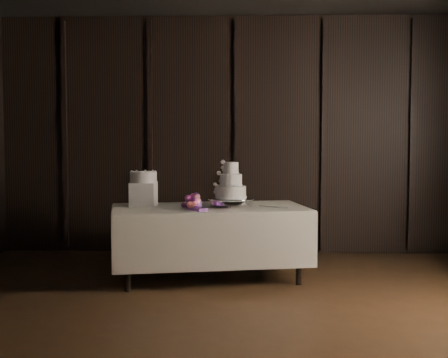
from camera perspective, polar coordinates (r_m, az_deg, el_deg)
room at (r=4.43m, az=0.36°, el=4.03°), size 6.08×7.08×3.08m
display_table at (r=6.50m, az=-1.33°, el=-5.58°), size 2.16×1.42×0.76m
cake_stand at (r=6.46m, az=0.64°, el=-2.16°), size 0.56×0.56×0.09m
wedding_cake at (r=6.42m, az=0.39°, el=-0.46°), size 0.36×0.31×0.37m
bouquet at (r=6.24m, az=-2.79°, el=-2.17°), size 0.50×0.50×0.19m
box_pedestal at (r=6.56m, az=-7.37°, el=-1.39°), size 0.26×0.26×0.25m
small_cake at (r=6.54m, az=-7.38°, el=0.18°), size 0.31×0.31×0.11m
cake_knife at (r=6.43m, az=4.20°, el=-2.54°), size 0.29×0.26×0.01m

